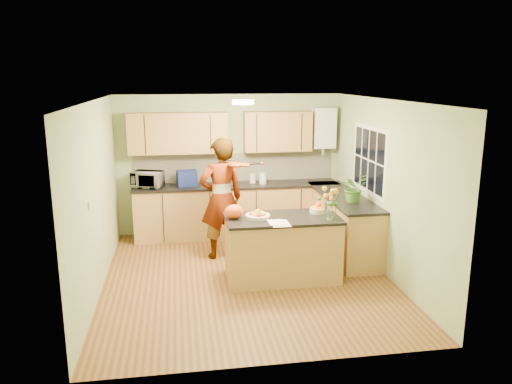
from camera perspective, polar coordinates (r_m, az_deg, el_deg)
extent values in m
plane|color=brown|center=(7.26, -1.06, -9.67)|extent=(4.50, 4.50, 0.00)
cube|color=white|center=(6.70, -1.15, 10.44)|extent=(4.00, 4.50, 0.02)
cube|color=#96AA79|center=(9.06, -3.07, 3.19)|extent=(4.00, 0.02, 2.50)
cube|color=#96AA79|center=(4.74, 2.68, -6.17)|extent=(4.00, 0.02, 2.50)
cube|color=#96AA79|center=(6.90, -17.79, -0.62)|extent=(0.02, 4.50, 2.50)
cube|color=#96AA79|center=(7.41, 14.40, 0.53)|extent=(0.02, 4.50, 2.50)
cube|color=#A27540|center=(8.96, -2.17, -2.17)|extent=(3.60, 0.60, 0.90)
cube|color=black|center=(8.84, -2.19, 0.76)|extent=(3.64, 0.62, 0.04)
cube|color=#A27540|center=(8.27, 9.86, -3.67)|extent=(0.60, 2.20, 0.90)
cube|color=black|center=(8.15, 9.92, -0.51)|extent=(0.62, 2.24, 0.04)
cube|color=silver|center=(9.07, -2.43, 2.88)|extent=(3.60, 0.02, 0.52)
cube|color=#A27540|center=(8.76, -8.91, 6.67)|extent=(1.70, 0.34, 0.70)
cube|color=#A27540|center=(8.94, 2.46, 6.94)|extent=(1.20, 0.34, 0.70)
cube|color=white|center=(9.15, 7.72, 7.29)|extent=(0.40, 0.30, 0.72)
cylinder|color=silver|center=(9.20, 7.64, 4.82)|extent=(0.06, 0.06, 0.20)
cube|color=white|center=(7.90, 12.77, 3.60)|extent=(0.01, 1.30, 1.05)
cube|color=black|center=(7.90, 12.75, 3.60)|extent=(0.01, 1.18, 0.92)
cube|color=white|center=(6.31, -18.47, -1.46)|extent=(0.02, 0.09, 0.09)
cylinder|color=#FFEABF|center=(7.00, -1.49, 10.23)|extent=(0.30, 0.30, 0.06)
cylinder|color=white|center=(7.00, -1.49, 10.47)|extent=(0.10, 0.10, 0.02)
cube|color=#A27540|center=(7.07, 3.02, -6.58)|extent=(1.54, 0.77, 0.87)
cube|color=black|center=(6.92, 3.07, -3.04)|extent=(1.58, 0.81, 0.04)
cylinder|color=beige|center=(6.85, 0.20, -2.82)|extent=(0.33, 0.33, 0.05)
cylinder|color=beige|center=(7.18, 7.12, -2.08)|extent=(0.24, 0.24, 0.07)
cylinder|color=silver|center=(6.87, 8.30, -2.14)|extent=(0.11, 0.11, 0.23)
ellipsoid|color=#FF5C15|center=(6.84, -2.53, -2.24)|extent=(0.32, 0.30, 0.19)
cube|color=white|center=(6.62, 2.76, -3.59)|extent=(0.24, 0.33, 0.01)
imported|color=#EBB890|center=(7.77, -3.97, -0.76)|extent=(0.78, 0.60, 1.91)
imported|color=white|center=(8.77, -12.30, 1.41)|extent=(0.59, 0.50, 0.28)
cube|color=navy|center=(8.78, -7.90, 1.58)|extent=(0.37, 0.29, 0.27)
cylinder|color=silver|center=(8.77, -3.16, 1.50)|extent=(0.16, 0.16, 0.22)
sphere|color=black|center=(8.74, -3.17, 2.44)|extent=(0.08, 0.08, 0.08)
cylinder|color=beige|center=(8.91, -0.39, 1.55)|extent=(0.14, 0.14, 0.17)
cylinder|color=white|center=(8.87, 0.79, 1.56)|extent=(0.15, 0.15, 0.19)
imported|color=#356B23|center=(7.70, 11.10, 0.50)|extent=(0.50, 0.47, 0.45)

